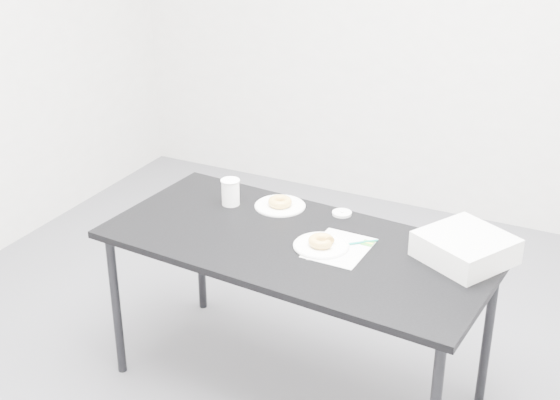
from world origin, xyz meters
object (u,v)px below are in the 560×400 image
at_px(scorecard, 339,248).
at_px(plate_far, 280,206).
at_px(coffee_cup, 231,192).
at_px(plate_near, 321,246).
at_px(donut_far, 280,202).
at_px(table, 297,253).
at_px(bakery_box, 465,247).
at_px(pen, 362,242).
at_px(donut_near, 321,241).

bearing_deg(scorecard, plate_far, 149.10).
bearing_deg(coffee_cup, plate_near, -19.85).
height_order(scorecard, plate_near, plate_near).
bearing_deg(donut_far, table, -51.75).
distance_m(table, plate_far, 0.34).
distance_m(donut_far, bakery_box, 0.85).
bearing_deg(plate_near, donut_far, 140.04).
xyz_separation_m(pen, plate_far, (-0.44, 0.16, -0.00)).
xyz_separation_m(scorecard, bakery_box, (0.46, 0.13, 0.05)).
distance_m(pen, plate_near, 0.17).
distance_m(plate_near, donut_far, 0.40).
distance_m(donut_near, donut_far, 0.40).
bearing_deg(donut_far, plate_near, -39.96).
relative_size(scorecard, coffee_cup, 2.37).
height_order(pen, bakery_box, bakery_box).
xyz_separation_m(pen, plate_near, (-0.13, -0.10, -0.00)).
bearing_deg(donut_near, donut_far, 140.04).
bearing_deg(coffee_cup, plate_far, 19.83).
relative_size(pen, donut_far, 1.24).
xyz_separation_m(plate_near, coffee_cup, (-0.51, 0.19, 0.05)).
xyz_separation_m(scorecard, pen, (0.07, 0.08, 0.01)).
xyz_separation_m(coffee_cup, bakery_box, (1.04, -0.03, -0.01)).
distance_m(scorecard, plate_near, 0.07).
bearing_deg(bakery_box, coffee_cup, -153.27).
xyz_separation_m(donut_near, plate_far, (-0.31, 0.26, -0.02)).
height_order(donut_near, coffee_cup, coffee_cup).
xyz_separation_m(plate_near, bakery_box, (0.53, 0.15, 0.04)).
xyz_separation_m(table, pen, (0.24, 0.10, 0.06)).
bearing_deg(donut_far, bakery_box, -7.24).
bearing_deg(pen, scorecard, -173.14).
bearing_deg(pen, bakery_box, -33.59).
distance_m(donut_far, coffee_cup, 0.22).
xyz_separation_m(table, donut_near, (0.10, 0.00, 0.08)).
height_order(plate_near, bakery_box, bakery_box).
bearing_deg(donut_far, scorecard, -32.16).
relative_size(pen, donut_near, 1.24).
bearing_deg(coffee_cup, table, -24.53).
relative_size(table, coffee_cup, 13.72).
bearing_deg(plate_far, plate_near, -39.96).
bearing_deg(bakery_box, pen, -143.33).
xyz_separation_m(table, scorecard, (0.17, 0.02, 0.05)).
xyz_separation_m(donut_far, coffee_cup, (-0.20, -0.07, 0.04)).
xyz_separation_m(table, coffee_cup, (-0.41, 0.19, 0.11)).
height_order(table, scorecard, scorecard).
bearing_deg(plate_far, table, -51.75).
relative_size(donut_far, bakery_box, 0.35).
relative_size(scorecard, bakery_box, 0.92).
relative_size(plate_far, coffee_cup, 1.89).
relative_size(coffee_cup, bakery_box, 0.39).
xyz_separation_m(pen, donut_far, (-0.44, 0.16, 0.02)).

